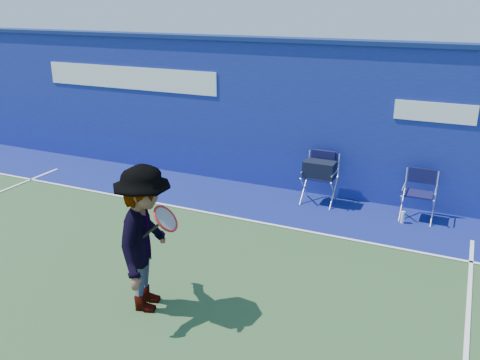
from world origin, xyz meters
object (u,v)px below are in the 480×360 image
at_px(directors_chair_left, 319,182).
at_px(directors_chair_right, 418,205).
at_px(tennis_player, 145,239).
at_px(water_bottle, 403,217).

bearing_deg(directors_chair_left, directors_chair_right, -0.53).
relative_size(directors_chair_right, tennis_player, 0.47).
bearing_deg(tennis_player, directors_chair_right, 56.68).
relative_size(water_bottle, tennis_player, 0.12).
bearing_deg(directors_chair_left, tennis_player, -103.03).
relative_size(directors_chair_left, tennis_player, 0.52).
bearing_deg(tennis_player, water_bottle, 56.80).
xyz_separation_m(directors_chair_right, water_bottle, (-0.20, -0.29, -0.17)).
xyz_separation_m(directors_chair_left, directors_chair_right, (1.85, -0.02, -0.14)).
height_order(directors_chair_left, directors_chair_right, directors_chair_left).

